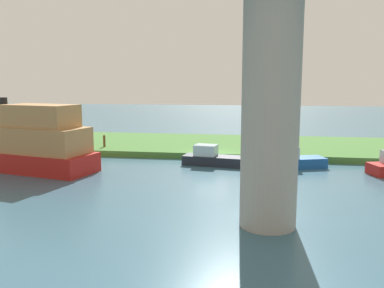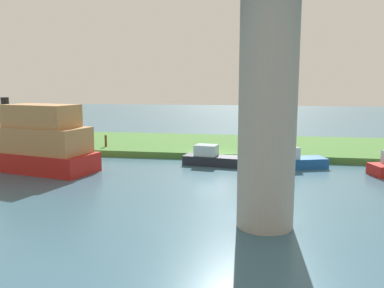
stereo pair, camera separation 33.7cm
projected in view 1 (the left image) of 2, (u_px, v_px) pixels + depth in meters
The scene contains 8 objects.
ground_plane at pixel (212, 160), 31.30m from camera, with size 160.00×160.00×0.00m, color #386075.
grassy_bank at pixel (219, 145), 37.12m from camera, with size 80.00×12.00×0.50m, color #427533.
bridge_pylon at pixel (271, 102), 16.12m from camera, with size 2.35×2.35×10.38m, color #9E998E.
person_on_bank at pixel (257, 142), 32.70m from camera, with size 0.41×0.41×1.39m.
mooring_post at pixel (104, 141), 34.59m from camera, with size 0.20×0.20×1.00m, color brown.
houseboat_blue at pixel (31, 144), 27.41m from camera, with size 10.21×5.35×4.97m.
skiff_small at pixel (212, 158), 29.35m from camera, with size 4.60×2.20×1.47m.
motorboat_red at pixel (291, 160), 28.41m from camera, with size 4.84×3.04×1.52m.
Camera 1 is at (-3.43, 30.60, 5.93)m, focal length 37.50 mm.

